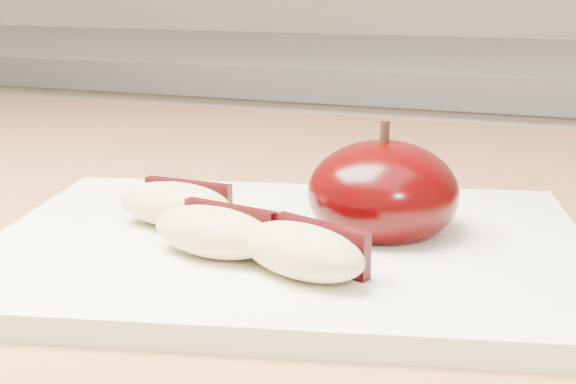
% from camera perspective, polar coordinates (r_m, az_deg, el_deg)
% --- Properties ---
extents(back_cabinet, '(2.40, 0.62, 0.94)m').
position_cam_1_polar(back_cabinet, '(1.35, 16.33, -10.93)').
color(back_cabinet, silver).
rests_on(back_cabinet, ground).
extents(cutting_board, '(0.36, 0.30, 0.01)m').
position_cam_1_polar(cutting_board, '(0.43, 0.00, -4.04)').
color(cutting_board, silver).
rests_on(cutting_board, island_counter).
extents(apple_half, '(0.11, 0.11, 0.07)m').
position_cam_1_polar(apple_half, '(0.44, 6.76, -0.10)').
color(apple_half, '#2E0101').
rests_on(apple_half, cutting_board).
extents(apple_wedge_a, '(0.07, 0.04, 0.02)m').
position_cam_1_polar(apple_wedge_a, '(0.45, -7.91, -0.86)').
color(apple_wedge_a, '#CEB983').
rests_on(apple_wedge_a, cutting_board).
extents(apple_wedge_b, '(0.07, 0.05, 0.02)m').
position_cam_1_polar(apple_wedge_b, '(0.40, -5.21, -2.80)').
color(apple_wedge_b, '#CEB983').
rests_on(apple_wedge_b, cutting_board).
extents(apple_wedge_c, '(0.08, 0.05, 0.02)m').
position_cam_1_polar(apple_wedge_c, '(0.37, 1.15, -4.17)').
color(apple_wedge_c, '#CEB983').
rests_on(apple_wedge_c, cutting_board).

